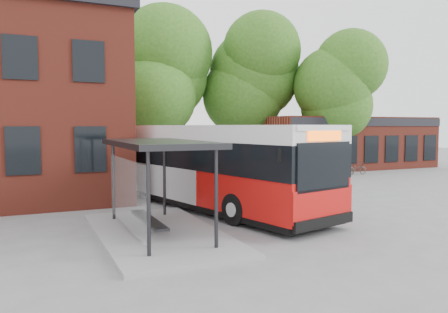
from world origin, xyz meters
name	(u,v)px	position (x,y,z in m)	size (l,w,h in m)	color
ground	(270,216)	(0.00, 0.00, 0.00)	(100.00, 100.00, 0.00)	slate
shop_row	(344,142)	(15.00, 14.00, 2.00)	(14.00, 6.20, 4.00)	maroon
bus_shelter	(158,188)	(-4.50, -1.00, 1.45)	(3.60, 7.00, 2.90)	#232326
bike_rail	(315,173)	(9.28, 10.00, 0.19)	(5.20, 0.10, 0.38)	#232326
tree_0	(61,91)	(-6.00, 16.00, 5.50)	(7.92, 7.92, 11.00)	#2A5817
tree_1	(163,100)	(1.00, 17.00, 5.20)	(7.92, 7.92, 10.40)	#2A5817
tree_2	(255,97)	(8.00, 16.00, 5.50)	(7.92, 7.92, 11.00)	#2A5817
tree_3	(341,108)	(13.00, 12.00, 4.64)	(7.04, 7.04, 9.28)	#2A5817
city_bus	(200,165)	(-1.51, 3.19, 1.67)	(2.80, 13.15, 3.34)	red
bicycle_0	(274,170)	(6.74, 10.98, 0.40)	(0.53, 1.53, 0.80)	black
bicycle_1	(296,168)	(8.26, 10.72, 0.49)	(0.46, 1.62, 0.98)	black
bicycle_2	(310,171)	(8.46, 9.42, 0.40)	(0.54, 1.54, 0.81)	black
bicycle_3	(304,170)	(8.26, 9.74, 0.46)	(0.43, 1.53, 0.92)	black
bicycle_4	(320,170)	(9.58, 9.86, 0.41)	(0.54, 1.55, 0.81)	#24252B
bicycle_5	(323,170)	(9.49, 9.43, 0.47)	(0.44, 1.58, 0.95)	#0D174D
bicycle_6	(334,168)	(11.04, 10.22, 0.42)	(0.56, 1.61, 0.84)	black
bicycle_7	(339,168)	(11.09, 9.78, 0.50)	(0.47, 1.68, 1.01)	#5F1A0E
bicycle_extra_0	(357,169)	(12.29, 9.39, 0.43)	(0.57, 1.62, 0.85)	#393432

